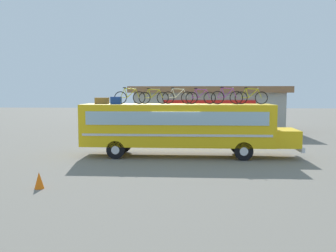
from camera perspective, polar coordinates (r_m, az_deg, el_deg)
ground_plane at (r=20.18m, az=1.37°, el=-4.67°), size 120.00×120.00×0.00m
bus at (r=19.95m, az=2.14°, el=0.06°), size 11.58×2.43×2.83m
luggage_bag_1 at (r=20.65m, az=-10.16°, el=3.86°), size 0.71×0.46×0.35m
luggage_bag_2 at (r=20.15m, az=-8.02°, el=3.93°), size 0.53×0.49×0.40m
rooftop_bicycle_1 at (r=20.18m, az=-5.93°, el=4.47°), size 1.71×0.44×0.91m
rooftop_bicycle_2 at (r=20.32m, az=-2.25°, el=4.46°), size 1.66×0.44×0.87m
rooftop_bicycle_3 at (r=20.28m, az=1.49°, el=4.50°), size 1.73×0.44×0.90m
rooftop_bicycle_4 at (r=20.05m, az=5.05°, el=4.43°), size 1.63×0.44×0.87m
rooftop_bicycle_5 at (r=19.88m, az=9.08°, el=4.45°), size 1.69×0.44×0.93m
rooftop_bicycle_6 at (r=20.19m, az=12.72°, el=4.36°), size 1.75×0.44×0.90m
roadside_building at (r=34.46m, az=6.08°, el=2.81°), size 13.50×8.42×3.95m
traffic_cone at (r=14.26m, az=-19.28°, el=-7.92°), size 0.35×0.35×0.61m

